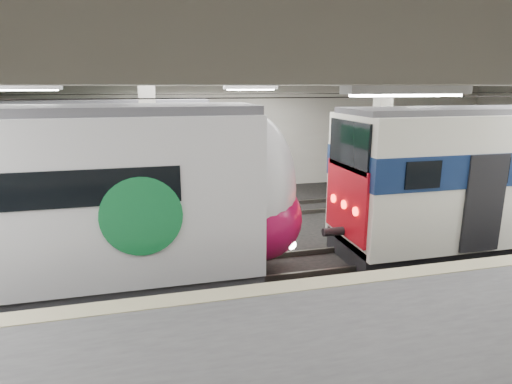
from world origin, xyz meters
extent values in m
cube|color=black|center=(0.00, 0.00, -0.05)|extent=(36.00, 24.00, 0.10)
cube|color=silver|center=(0.00, 0.00, 5.55)|extent=(36.00, 24.00, 0.20)
cube|color=beige|center=(0.00, 10.00, 2.75)|extent=(30.00, 0.10, 5.50)
cube|color=#C0B587|center=(0.00, -3.25, 1.11)|extent=(30.00, 0.50, 0.02)
cube|color=beige|center=(-3.00, 3.00, 2.75)|extent=(0.50, 0.50, 5.50)
cube|color=beige|center=(5.00, 3.00, 2.75)|extent=(0.50, 0.50, 5.50)
cube|color=beige|center=(0.00, 0.00, 5.25)|extent=(30.00, 18.00, 0.50)
cube|color=#59544C|center=(0.00, 0.00, 0.08)|extent=(30.00, 1.52, 0.16)
cube|color=#59544C|center=(0.00, 5.50, 0.08)|extent=(30.00, 1.52, 0.16)
cylinder|color=black|center=(0.00, 0.00, 4.70)|extent=(30.00, 0.03, 0.03)
cylinder|color=black|center=(0.00, 5.50, 4.70)|extent=(30.00, 0.03, 0.03)
cube|color=white|center=(0.00, -2.00, 4.92)|extent=(26.00, 8.40, 0.12)
ellipsoid|color=white|center=(-0.45, 0.00, 2.43)|extent=(2.27, 2.81, 3.78)
ellipsoid|color=#AA0E43|center=(-0.33, 0.00, 1.58)|extent=(2.41, 2.87, 2.31)
cylinder|color=#167E3D|center=(-3.28, -1.46, 2.24)|extent=(1.78, 0.06, 1.78)
cube|color=red|center=(2.28, 0.00, 1.84)|extent=(0.08, 2.44, 2.05)
cube|color=black|center=(2.28, 0.00, 3.41)|extent=(0.08, 2.30, 1.34)
cube|color=white|center=(-8.00, 5.50, 2.42)|extent=(14.22, 3.08, 3.85)
cube|color=black|center=(-8.00, 5.50, 0.30)|extent=(14.22, 2.77, 0.60)
camera|label=1|loc=(-3.05, -10.67, 5.00)|focal=30.00mm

